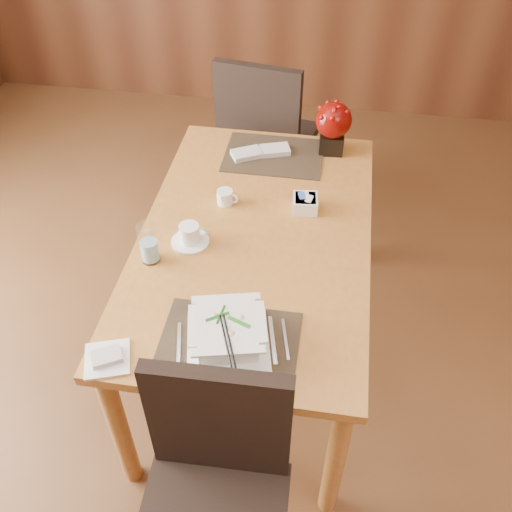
% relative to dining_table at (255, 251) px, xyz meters
% --- Properties ---
extents(ground, '(6.00, 6.00, 0.00)m').
position_rel_dining_table_xyz_m(ground, '(0.00, -0.60, -0.65)').
color(ground, brown).
rests_on(ground, ground).
extents(dining_table, '(0.90, 1.50, 0.75)m').
position_rel_dining_table_xyz_m(dining_table, '(0.00, 0.00, 0.00)').
color(dining_table, '#BE7934').
rests_on(dining_table, ground).
extents(placemat_near, '(0.45, 0.33, 0.01)m').
position_rel_dining_table_xyz_m(placemat_near, '(0.00, -0.55, 0.10)').
color(placemat_near, black).
rests_on(placemat_near, dining_table).
extents(placemat_far, '(0.45, 0.33, 0.01)m').
position_rel_dining_table_xyz_m(placemat_far, '(0.00, 0.55, 0.10)').
color(placemat_far, black).
rests_on(placemat_far, dining_table).
extents(soup_setting, '(0.31, 0.31, 0.11)m').
position_rel_dining_table_xyz_m(soup_setting, '(-0.00, -0.55, 0.15)').
color(soup_setting, white).
rests_on(soup_setting, dining_table).
extents(coffee_cup, '(0.15, 0.15, 0.08)m').
position_rel_dining_table_xyz_m(coffee_cup, '(-0.24, -0.09, 0.13)').
color(coffee_cup, white).
rests_on(coffee_cup, dining_table).
extents(water_glass, '(0.09, 0.09, 0.17)m').
position_rel_dining_table_xyz_m(water_glass, '(-0.36, -0.20, 0.18)').
color(water_glass, white).
rests_on(water_glass, dining_table).
extents(creamer_jug, '(0.10, 0.10, 0.06)m').
position_rel_dining_table_xyz_m(creamer_jug, '(-0.15, 0.17, 0.13)').
color(creamer_jug, white).
rests_on(creamer_jug, dining_table).
extents(sugar_caddy, '(0.11, 0.11, 0.06)m').
position_rel_dining_table_xyz_m(sugar_caddy, '(0.18, 0.18, 0.13)').
color(sugar_caddy, white).
rests_on(sugar_caddy, dining_table).
extents(berry_decor, '(0.16, 0.16, 0.24)m').
position_rel_dining_table_xyz_m(berry_decor, '(0.26, 0.63, 0.23)').
color(berry_decor, black).
rests_on(berry_decor, dining_table).
extents(napkins_far, '(0.28, 0.19, 0.02)m').
position_rel_dining_table_xyz_m(napkins_far, '(-0.05, 0.55, 0.11)').
color(napkins_far, silver).
rests_on(napkins_far, dining_table).
extents(bread_plate, '(0.18, 0.18, 0.01)m').
position_rel_dining_table_xyz_m(bread_plate, '(-0.37, -0.67, 0.10)').
color(bread_plate, white).
rests_on(bread_plate, dining_table).
extents(near_chair, '(0.46, 0.46, 0.97)m').
position_rel_dining_table_xyz_m(near_chair, '(0.02, -0.93, -0.11)').
color(near_chair, black).
rests_on(near_chair, ground).
extents(far_chair, '(0.54, 0.55, 1.01)m').
position_rel_dining_table_xyz_m(far_chair, '(-0.11, 1.03, -0.08)').
color(far_chair, black).
rests_on(far_chair, ground).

